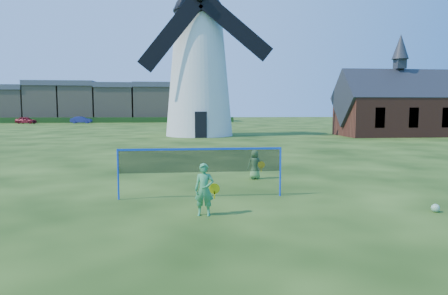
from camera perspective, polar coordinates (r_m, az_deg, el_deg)
ground at (r=12.64m, az=-0.67°, el=-7.02°), size 220.00×220.00×0.00m
windmill at (r=40.53m, az=-3.59°, el=11.67°), size 13.78×6.68×19.78m
chapel at (r=43.64m, az=23.56°, el=5.24°), size 11.84×5.74×10.01m
badminton_net at (r=12.30m, az=-3.32°, el=-1.98°), size 5.05×0.05×1.55m
player_girl at (r=10.34m, az=-2.84°, el=-6.02°), size 0.70×0.42×1.36m
player_boy at (r=15.68m, az=4.40°, el=-2.43°), size 0.66×0.45×1.14m
play_ball at (r=12.18m, az=27.92°, el=-7.64°), size 0.22×0.22×0.22m
terraced_houses at (r=87.25m, az=-21.19°, el=6.05°), size 56.72×8.40×8.10m
hedge at (r=81.03m, az=-21.02°, el=3.67°), size 62.00×0.80×1.00m
car_left at (r=79.49m, az=-26.40°, el=3.51°), size 3.81×2.17×1.22m
car_right at (r=77.49m, az=-19.68°, el=3.73°), size 3.79×1.50×1.23m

